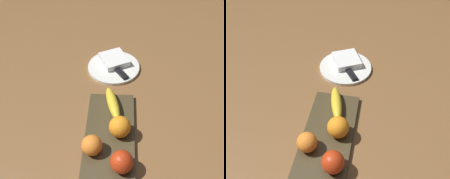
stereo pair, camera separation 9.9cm
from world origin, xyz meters
The scene contains 9 objects.
ground_plane centered at (0.00, 0.00, 0.00)m, with size 2.40×2.40×0.00m, color brown.
fruit_tray centered at (-0.03, -0.01, 0.01)m, with size 0.37×0.17×0.02m, color #473D25.
apple centered at (-0.16, -0.05, 0.05)m, with size 0.07×0.07×0.07m, color red.
banana centered at (0.09, -0.01, 0.04)m, with size 0.16×0.04×0.04m, color yellow.
orange_near_apple centered at (-0.11, 0.05, 0.05)m, with size 0.07×0.07×0.07m, color orange.
orange_near_banana centered at (-0.03, -0.04, 0.05)m, with size 0.07×0.07×0.07m, color orange.
dinner_plate centered at (0.33, -0.01, 0.01)m, with size 0.23×0.23×0.01m, color white.
folded_napkin centered at (0.36, -0.01, 0.03)m, with size 0.12×0.11×0.03m, color white.
knife centered at (0.29, -0.03, 0.02)m, with size 0.16×0.12×0.01m.
Camera 2 is at (-0.55, -0.13, 0.74)m, focal length 41.98 mm.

